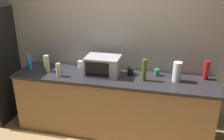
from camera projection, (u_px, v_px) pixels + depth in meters
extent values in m
cube|color=#B2A893|center=(118.00, 38.00, 3.55)|extent=(6.40, 0.10, 2.70)
cube|color=#B27F4C|center=(112.00, 106.00, 3.52)|extent=(2.80, 0.60, 0.86)
cube|color=#2D2B30|center=(112.00, 78.00, 3.35)|extent=(2.84, 0.64, 0.04)
cube|color=#B7BABF|center=(103.00, 66.00, 3.37)|extent=(0.48, 0.34, 0.27)
cube|color=black|center=(97.00, 70.00, 3.22)|extent=(0.34, 0.01, 0.21)
cylinder|color=white|center=(177.00, 72.00, 3.15)|extent=(0.12, 0.12, 0.27)
cylinder|color=#4C6B19|center=(144.00, 70.00, 3.17)|extent=(0.06, 0.06, 0.30)
cylinder|color=beige|center=(58.00, 70.00, 3.33)|extent=(0.07, 0.07, 0.19)
cylinder|color=beige|center=(47.00, 63.00, 3.49)|extent=(0.08, 0.08, 0.24)
cylinder|color=red|center=(206.00, 70.00, 3.21)|extent=(0.07, 0.07, 0.26)
cylinder|color=#338CE5|center=(29.00, 62.00, 3.54)|extent=(0.06, 0.06, 0.25)
cylinder|color=black|center=(130.00, 72.00, 3.39)|extent=(0.09, 0.09, 0.10)
cylinder|color=#2D8C47|center=(157.00, 72.00, 3.37)|extent=(0.08, 0.08, 0.09)
cylinder|color=white|center=(80.00, 64.00, 3.66)|extent=(0.08, 0.08, 0.11)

